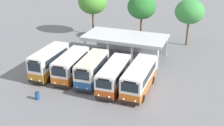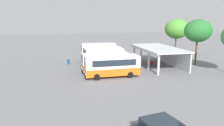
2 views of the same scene
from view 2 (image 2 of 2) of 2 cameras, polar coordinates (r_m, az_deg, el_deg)
ground_plane at (r=33.86m, az=-5.55°, el=-1.96°), size 180.00×180.00×0.00m
city_bus_nearest_orange at (r=41.00m, az=-3.84°, el=3.34°), size 2.35×7.02×3.54m
city_bus_second_in_row at (r=38.10m, az=-2.72°, el=2.41°), size 2.75×7.27×3.21m
city_bus_middle_cream at (r=35.09m, az=-2.16°, el=1.65°), size 2.68×6.89×3.32m
city_bus_fourth_amber at (r=32.10m, az=-1.79°, el=0.42°), size 2.61×7.78×3.06m
city_bus_fifth_blue at (r=29.23m, az=0.01°, el=-0.61°), size 2.49×8.01×3.20m
terminal_canopy at (r=37.13m, az=13.77°, el=3.20°), size 12.29×6.14×3.40m
waiting_chair_end_by_column at (r=37.84m, az=10.85°, el=0.20°), size 0.46×0.46×0.86m
waiting_chair_second_from_end at (r=37.23m, az=11.33°, el=-0.02°), size 0.46×0.46×0.86m
waiting_chair_middle_seat at (r=36.59m, az=11.75°, el=-0.24°), size 0.46×0.46×0.86m
roadside_tree_behind_canopy at (r=40.01m, az=23.17°, el=8.37°), size 4.83×4.83×8.32m
roadside_tree_west_of_canopy at (r=48.89m, az=17.81°, el=9.16°), size 5.26×5.26×8.38m
litter_bin_apron at (r=38.71m, az=-12.27°, el=0.31°), size 0.49×0.49×0.90m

